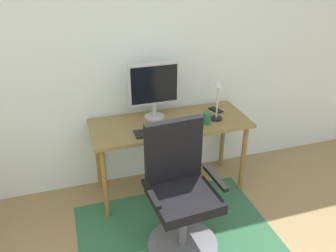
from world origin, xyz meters
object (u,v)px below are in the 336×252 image
Objects in this scene: coffee_cup at (207,118)px; office_chair at (181,201)px; monitor at (154,86)px; desk_lamp at (218,94)px; desk at (170,130)px; computer_mouse at (193,126)px; cell_phone at (216,110)px; keyboard at (160,131)px.

office_chair reaches higher than coffee_cup.
coffee_cup is 0.81m from office_chair.
desk_lamp is (0.51, -0.21, -0.06)m from monitor.
monitor is 0.53m from coffee_cup.
coffee_cup is 0.28× the size of desk_lamp.
coffee_cup reaches higher than desk.
cell_phone is (0.33, 0.27, -0.01)m from computer_mouse.
cell_phone is 0.37× the size of desk_lamp.
desk is at bearing 157.38° from coffee_cup.
office_chair is at bearing -146.87° from cell_phone.
coffee_cup is 0.30m from cell_phone.
desk is at bearing 48.22° from keyboard.
coffee_cup reaches higher than cell_phone.
desk is 0.41m from monitor.
office_chair is (-0.29, -0.54, -0.32)m from computer_mouse.
coffee_cup is 0.10× the size of office_chair.
computer_mouse is at bearing -47.95° from desk.
monitor is 0.50× the size of office_chair.
computer_mouse is 0.10× the size of office_chair.
monitor is at bearing 130.18° from computer_mouse.
computer_mouse is 1.00× the size of coffee_cup.
desk is 0.24m from computer_mouse.
desk is at bearing -52.19° from monitor.
office_chair is at bearing -101.61° from desk.
desk_lamp is (-0.07, -0.17, 0.23)m from cell_phone.
monitor is 3.60× the size of cell_phone.
keyboard is 4.12× the size of coffee_cup.
monitor is 0.56m from desk_lamp.
desk_lamp reaches higher than keyboard.
keyboard is (-0.14, -0.15, 0.09)m from desk.
office_chair is at bearing -126.99° from coffee_cup.
computer_mouse is at bearing -163.71° from coffee_cup.
office_chair reaches higher than computer_mouse.
coffee_cup is at bearing 49.06° from office_chair.
cell_phone is at bearing 12.02° from desk.
computer_mouse is (0.15, -0.16, 0.10)m from desk.
coffee_cup is at bearing -22.62° from desk.
desk is 0.75m from office_chair.
desk is at bearing 132.05° from computer_mouse.
desk_lamp is at bearing -9.48° from desk.
keyboard is at bearing 177.58° from computer_mouse.
keyboard is at bearing 85.21° from office_chair.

